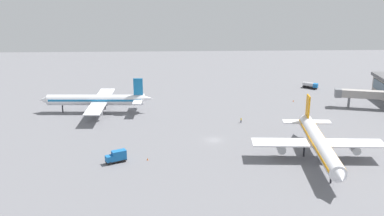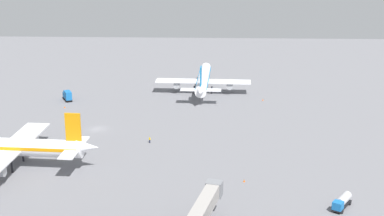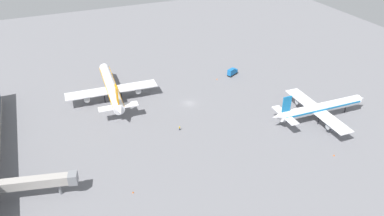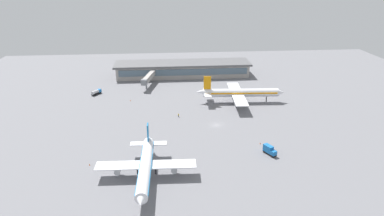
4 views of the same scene
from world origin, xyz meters
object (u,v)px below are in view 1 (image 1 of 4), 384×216
object	(u,v)px
ground_crew_worker	(241,120)
safety_cone_near_gate	(293,101)
fuel_truck	(310,85)
safety_cone_far_side	(147,159)
airplane_at_gate	(319,143)
catering_truck	(117,156)
airplane_taxiing	(97,100)
safety_cone_mid_apron	(130,96)

from	to	relation	value
ground_crew_worker	safety_cone_near_gate	size ratio (longest dim) A/B	2.78
fuel_truck	safety_cone_near_gate	bearing A→B (deg)	-89.30
safety_cone_far_side	ground_crew_worker	bearing A→B (deg)	-44.59
airplane_at_gate	safety_cone_far_side	world-z (taller)	airplane_at_gate
airplane_at_gate	ground_crew_worker	xyz separation A→B (m)	(31.93, 16.82, -4.14)
catering_truck	ground_crew_worker	size ratio (longest dim) A/B	3.51
safety_cone_near_gate	safety_cone_far_side	distance (m)	75.68
fuel_truck	catering_truck	xyz separation A→B (m)	(-73.94, 73.11, 0.31)
safety_cone_near_gate	safety_cone_far_side	bearing A→B (deg)	135.35
fuel_truck	safety_cone_far_side	distance (m)	97.54
airplane_taxiing	safety_cone_mid_apron	world-z (taller)	airplane_taxiing
airplane_at_gate	catering_truck	world-z (taller)	airplane_at_gate
fuel_truck	safety_cone_mid_apron	bearing A→B (deg)	-140.28
airplane_taxiing	safety_cone_far_side	size ratio (longest dim) A/B	67.98
safety_cone_far_side	airplane_taxiing	bearing A→B (deg)	25.12
airplane_taxiing	safety_cone_mid_apron	xyz separation A→B (m)	(19.78, -9.72, -4.21)
airplane_at_gate	safety_cone_far_side	bearing A→B (deg)	-88.73
safety_cone_mid_apron	fuel_truck	bearing A→B (deg)	-82.64
fuel_truck	ground_crew_worker	size ratio (longest dim) A/B	3.80
catering_truck	fuel_truck	bearing A→B (deg)	-161.33
catering_truck	safety_cone_far_side	xyz separation A→B (m)	(1.12, -8.22, -1.40)
fuel_truck	safety_cone_near_gate	world-z (taller)	fuel_truck
safety_cone_mid_apron	safety_cone_far_side	size ratio (longest dim) A/B	1.00
catering_truck	safety_cone_near_gate	size ratio (longest dim) A/B	9.76
safety_cone_mid_apron	safety_cone_far_side	xyz separation A→B (m)	(-63.07, -10.58, 0.00)
airplane_at_gate	catering_truck	xyz separation A→B (m)	(0.62, 54.80, -3.30)
airplane_taxiing	fuel_truck	size ratio (longest dim) A/B	6.44
airplane_taxiing	catering_truck	xyz separation A→B (m)	(-44.40, -12.08, -2.82)
catering_truck	airplane_at_gate	bearing A→B (deg)	152.69
airplane_at_gate	safety_cone_mid_apron	distance (m)	86.54
safety_cone_near_gate	safety_cone_far_side	size ratio (longest dim) A/B	1.00
airplane_at_gate	ground_crew_worker	size ratio (longest dim) A/B	27.03
airplane_at_gate	safety_cone_far_side	xyz separation A→B (m)	(1.74, 46.58, -4.69)
fuel_truck	safety_cone_near_gate	size ratio (longest dim) A/B	10.56
airplane_at_gate	catering_truck	distance (m)	54.90
catering_truck	safety_cone_near_gate	world-z (taller)	catering_truck
catering_truck	ground_crew_worker	xyz separation A→B (m)	(31.31, -37.98, -0.85)
fuel_truck	safety_cone_mid_apron	distance (m)	76.11
airplane_taxiing	ground_crew_worker	bearing A→B (deg)	167.35
fuel_truck	ground_crew_worker	distance (m)	55.24
airplane_at_gate	safety_cone_near_gate	bearing A→B (deg)	176.63
catering_truck	safety_cone_mid_apron	size ratio (longest dim) A/B	9.76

